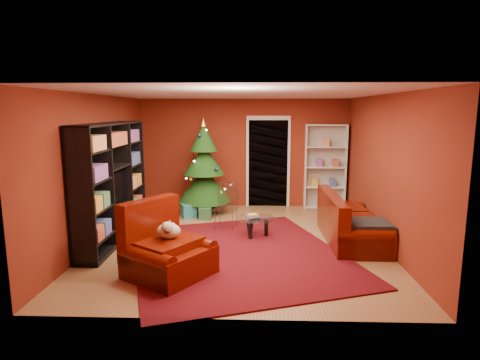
{
  "coord_description": "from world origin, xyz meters",
  "views": [
    {
      "loc": [
        0.25,
        -6.92,
        2.32
      ],
      "look_at": [
        0.0,
        0.4,
        1.05
      ],
      "focal_mm": 30.0,
      "sensor_mm": 36.0,
      "label": 1
    }
  ],
  "objects_px": {
    "rug": "(238,253)",
    "white_bookshelf": "(325,167)",
    "gift_box_red": "(220,203)",
    "gift_box_teal": "(189,211)",
    "armchair": "(169,247)",
    "media_unit": "(112,182)",
    "dog": "(169,231)",
    "gift_box_green": "(205,213)",
    "coffee_table": "(256,227)",
    "acrylic_chair": "(226,209)",
    "christmas_tree": "(204,167)",
    "sofa": "(352,218)"
  },
  "relations": [
    {
      "from": "gift_box_red",
      "to": "dog",
      "type": "relative_size",
      "value": 0.54
    },
    {
      "from": "gift_box_teal",
      "to": "coffee_table",
      "type": "bearing_deg",
      "value": -42.55
    },
    {
      "from": "media_unit",
      "to": "white_bookshelf",
      "type": "distance_m",
      "value": 4.92
    },
    {
      "from": "media_unit",
      "to": "gift_box_red",
      "type": "height_order",
      "value": "media_unit"
    },
    {
      "from": "christmas_tree",
      "to": "sofa",
      "type": "height_order",
      "value": "christmas_tree"
    },
    {
      "from": "gift_box_teal",
      "to": "sofa",
      "type": "distance_m",
      "value": 3.55
    },
    {
      "from": "dog",
      "to": "acrylic_chair",
      "type": "bearing_deg",
      "value": 18.47
    },
    {
      "from": "gift_box_red",
      "to": "coffee_table",
      "type": "xyz_separation_m",
      "value": [
        0.84,
        -2.24,
        0.08
      ]
    },
    {
      "from": "gift_box_red",
      "to": "white_bookshelf",
      "type": "xyz_separation_m",
      "value": [
        2.5,
        0.07,
        0.89
      ]
    },
    {
      "from": "rug",
      "to": "gift_box_teal",
      "type": "height_order",
      "value": "gift_box_teal"
    },
    {
      "from": "media_unit",
      "to": "gift_box_red",
      "type": "xyz_separation_m",
      "value": [
        1.73,
        2.45,
        -0.95
      ]
    },
    {
      "from": "christmas_tree",
      "to": "gift_box_green",
      "type": "bearing_deg",
      "value": -81.77
    },
    {
      "from": "gift_box_red",
      "to": "white_bookshelf",
      "type": "distance_m",
      "value": 2.65
    },
    {
      "from": "rug",
      "to": "gift_box_green",
      "type": "relative_size",
      "value": 14.8
    },
    {
      "from": "white_bookshelf",
      "to": "christmas_tree",
      "type": "bearing_deg",
      "value": -166.74
    },
    {
      "from": "white_bookshelf",
      "to": "dog",
      "type": "xyz_separation_m",
      "value": [
        -2.89,
        -4.08,
        -0.36
      ]
    },
    {
      "from": "christmas_tree",
      "to": "gift_box_red",
      "type": "bearing_deg",
      "value": 53.97
    },
    {
      "from": "media_unit",
      "to": "armchair",
      "type": "distance_m",
      "value": 2.2
    },
    {
      "from": "gift_box_teal",
      "to": "armchair",
      "type": "relative_size",
      "value": 0.27
    },
    {
      "from": "media_unit",
      "to": "gift_box_green",
      "type": "height_order",
      "value": "media_unit"
    },
    {
      "from": "media_unit",
      "to": "dog",
      "type": "xyz_separation_m",
      "value": [
        1.33,
        -1.56,
        -0.41
      ]
    },
    {
      "from": "rug",
      "to": "armchair",
      "type": "relative_size",
      "value": 3.45
    },
    {
      "from": "white_bookshelf",
      "to": "dog",
      "type": "height_order",
      "value": "white_bookshelf"
    },
    {
      "from": "gift_box_teal",
      "to": "gift_box_green",
      "type": "relative_size",
      "value": 1.15
    },
    {
      "from": "coffee_table",
      "to": "acrylic_chair",
      "type": "bearing_deg",
      "value": 140.57
    },
    {
      "from": "media_unit",
      "to": "white_bookshelf",
      "type": "height_order",
      "value": "media_unit"
    },
    {
      "from": "gift_box_red",
      "to": "coffee_table",
      "type": "bearing_deg",
      "value": -69.35
    },
    {
      "from": "christmas_tree",
      "to": "sofa",
      "type": "bearing_deg",
      "value": -34.2
    },
    {
      "from": "white_bookshelf",
      "to": "armchair",
      "type": "relative_size",
      "value": 1.87
    },
    {
      "from": "gift_box_green",
      "to": "gift_box_red",
      "type": "xyz_separation_m",
      "value": [
        0.24,
        1.03,
        -0.02
      ]
    },
    {
      "from": "gift_box_teal",
      "to": "white_bookshelf",
      "type": "bearing_deg",
      "value": 17.03
    },
    {
      "from": "dog",
      "to": "sofa",
      "type": "xyz_separation_m",
      "value": [
        2.96,
        1.59,
        -0.21
      ]
    },
    {
      "from": "gift_box_teal",
      "to": "gift_box_red",
      "type": "relative_size",
      "value": 1.38
    },
    {
      "from": "white_bookshelf",
      "to": "dog",
      "type": "relative_size",
      "value": 5.15
    },
    {
      "from": "gift_box_teal",
      "to": "gift_box_green",
      "type": "distance_m",
      "value": 0.41
    },
    {
      "from": "dog",
      "to": "white_bookshelf",
      "type": "bearing_deg",
      "value": -0.73
    },
    {
      "from": "rug",
      "to": "white_bookshelf",
      "type": "relative_size",
      "value": 1.85
    },
    {
      "from": "media_unit",
      "to": "christmas_tree",
      "type": "distance_m",
      "value": 2.44
    },
    {
      "from": "sofa",
      "to": "white_bookshelf",
      "type": "bearing_deg",
      "value": 1.56
    },
    {
      "from": "white_bookshelf",
      "to": "armchair",
      "type": "xyz_separation_m",
      "value": [
        -2.88,
        -4.15,
        -0.57
      ]
    },
    {
      "from": "media_unit",
      "to": "gift_box_green",
      "type": "bearing_deg",
      "value": 43.49
    },
    {
      "from": "armchair",
      "to": "gift_box_teal",
      "type": "bearing_deg",
      "value": 39.02
    },
    {
      "from": "gift_box_red",
      "to": "armchair",
      "type": "xyz_separation_m",
      "value": [
        -0.38,
        -4.07,
        0.32
      ]
    },
    {
      "from": "gift_box_teal",
      "to": "white_bookshelf",
      "type": "xyz_separation_m",
      "value": [
        3.12,
        0.96,
        0.85
      ]
    },
    {
      "from": "gift_box_teal",
      "to": "dog",
      "type": "bearing_deg",
      "value": -85.75
    },
    {
      "from": "sofa",
      "to": "armchair",
      "type": "bearing_deg",
      "value": 119.3
    },
    {
      "from": "dog",
      "to": "gift_box_red",
      "type": "bearing_deg",
      "value": 28.98
    },
    {
      "from": "gift_box_red",
      "to": "sofa",
      "type": "bearing_deg",
      "value": -43.26
    },
    {
      "from": "christmas_tree",
      "to": "sofa",
      "type": "distance_m",
      "value": 3.55
    },
    {
      "from": "gift_box_teal",
      "to": "acrylic_chair",
      "type": "bearing_deg",
      "value": -44.47
    }
  ]
}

